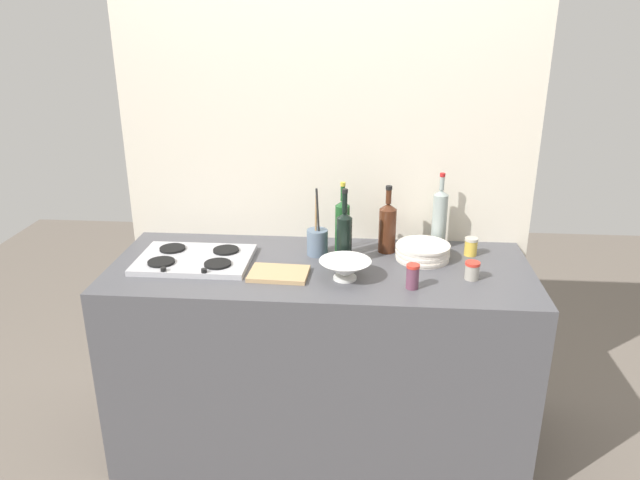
% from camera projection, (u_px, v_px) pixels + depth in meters
% --- Properties ---
extents(ground_plane, '(6.00, 6.00, 0.00)m').
position_uv_depth(ground_plane, '(320.00, 438.00, 2.91)').
color(ground_plane, '#6B6056').
rests_on(ground_plane, ground).
extents(counter_block, '(1.80, 0.70, 0.90)m').
position_uv_depth(counter_block, '(320.00, 357.00, 2.75)').
color(counter_block, '#4C4C51').
rests_on(counter_block, ground).
extents(backsplash_panel, '(1.90, 0.06, 2.27)m').
position_uv_depth(backsplash_panel, '(327.00, 189.00, 2.86)').
color(backsplash_panel, beige).
rests_on(backsplash_panel, ground).
extents(stovetop_hob, '(0.49, 0.35, 0.04)m').
position_uv_depth(stovetop_hob, '(195.00, 259.00, 2.63)').
color(stovetop_hob, '#B2B2B7').
rests_on(stovetop_hob, counter_block).
extents(plate_stack, '(0.24, 0.24, 0.07)m').
position_uv_depth(plate_stack, '(423.00, 252.00, 2.65)').
color(plate_stack, silver).
rests_on(plate_stack, counter_block).
extents(wine_bottle_leftmost, '(0.06, 0.06, 0.34)m').
position_uv_depth(wine_bottle_leftmost, '(342.00, 227.00, 2.66)').
color(wine_bottle_leftmost, '#19471E').
rests_on(wine_bottle_leftmost, counter_block).
extents(wine_bottle_mid_left, '(0.07, 0.07, 0.33)m').
position_uv_depth(wine_bottle_mid_left, '(344.00, 237.00, 2.58)').
color(wine_bottle_mid_left, black).
rests_on(wine_bottle_mid_left, counter_block).
extents(wine_bottle_mid_right, '(0.08, 0.08, 0.31)m').
position_uv_depth(wine_bottle_mid_right, '(387.00, 227.00, 2.71)').
color(wine_bottle_mid_right, '#472314').
rests_on(wine_bottle_mid_right, counter_block).
extents(wine_bottle_rightmost, '(0.07, 0.07, 0.35)m').
position_uv_depth(wine_bottle_rightmost, '(439.00, 218.00, 2.75)').
color(wine_bottle_rightmost, gray).
rests_on(wine_bottle_rightmost, counter_block).
extents(mixing_bowl, '(0.21, 0.21, 0.08)m').
position_uv_depth(mixing_bowl, '(345.00, 269.00, 2.45)').
color(mixing_bowl, white).
rests_on(mixing_bowl, counter_block).
extents(utensil_crock, '(0.09, 0.09, 0.31)m').
position_uv_depth(utensil_crock, '(317.00, 241.00, 2.69)').
color(utensil_crock, slate).
rests_on(utensil_crock, counter_block).
extents(condiment_jar_front, '(0.05, 0.05, 0.10)m').
position_uv_depth(condiment_jar_front, '(413.00, 276.00, 2.37)').
color(condiment_jar_front, '#66384C').
rests_on(condiment_jar_front, counter_block).
extents(condiment_jar_rear, '(0.06, 0.06, 0.07)m').
position_uv_depth(condiment_jar_rear, '(472.00, 270.00, 2.46)').
color(condiment_jar_rear, '#9E998C').
rests_on(condiment_jar_rear, counter_block).
extents(condiment_jar_spare, '(0.06, 0.06, 0.08)m').
position_uv_depth(condiment_jar_spare, '(471.00, 246.00, 2.70)').
color(condiment_jar_spare, gold).
rests_on(condiment_jar_spare, counter_block).
extents(cutting_board, '(0.25, 0.18, 0.02)m').
position_uv_depth(cutting_board, '(279.00, 274.00, 2.50)').
color(cutting_board, tan).
rests_on(cutting_board, counter_block).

